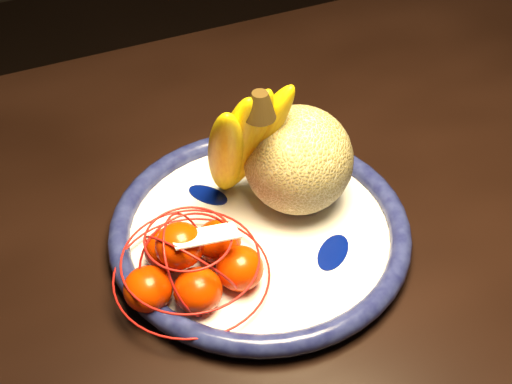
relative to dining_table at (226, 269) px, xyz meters
name	(u,v)px	position (x,y,z in m)	size (l,w,h in m)	color
dining_table	(226,269)	(0.00, 0.00, 0.00)	(1.54, 0.98, 0.75)	black
fruit_bowl	(260,231)	(0.03, -0.04, 0.09)	(0.36, 0.36, 0.03)	white
cantaloupe	(298,160)	(0.10, -0.01, 0.16)	(0.13, 0.13, 0.13)	olive
banana_bunch	(240,139)	(0.03, 0.01, 0.20)	(0.14, 0.13, 0.21)	yellow
mandarin_bag	(192,264)	(-0.07, -0.07, 0.12)	(0.22, 0.22, 0.11)	#E83203
price_tag	(205,236)	(-0.06, -0.08, 0.17)	(0.07, 0.03, 0.00)	white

